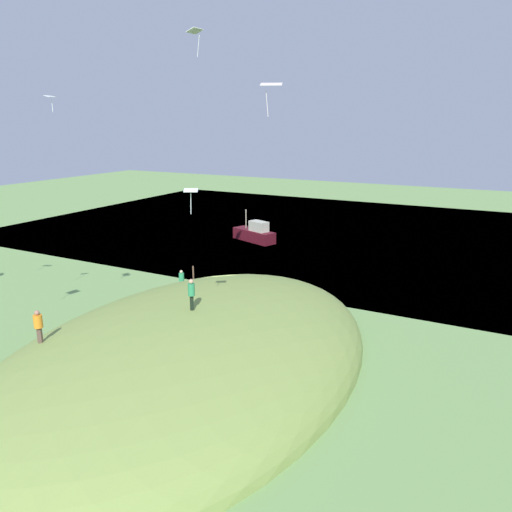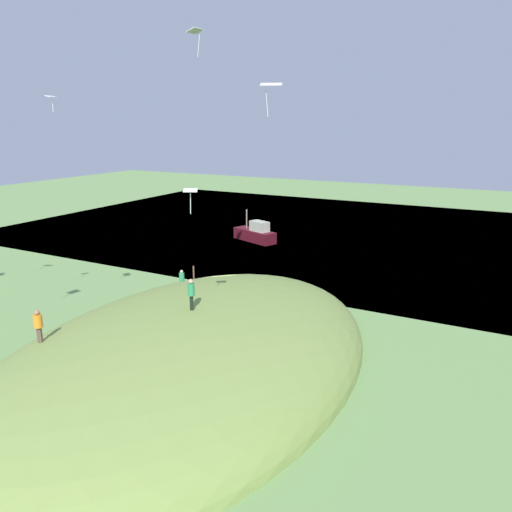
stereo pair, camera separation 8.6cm
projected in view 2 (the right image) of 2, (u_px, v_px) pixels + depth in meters
name	position (u px, v px, depth m)	size (l,w,h in m)	color
ground_plane	(219.00, 303.00, 36.79)	(160.00, 160.00, 0.00)	#6F9752
lake_water	(341.00, 233.00, 61.24)	(49.75, 80.00, 0.40)	#38657F
grass_hill	(190.00, 364.00, 27.52)	(28.80, 18.00, 6.57)	olive
boat_on_lake	(256.00, 234.00, 55.97)	(3.58, 5.81, 3.49)	#4A0F19
person_on_hilltop	(191.00, 290.00, 26.30)	(0.51, 0.51, 1.76)	black
person_watching_kites	(38.00, 322.00, 24.55)	(0.54, 0.54, 1.75)	brown
person_near_shore	(182.00, 278.00, 37.80)	(0.56, 0.56, 1.65)	black
kite_0	(271.00, 85.00, 26.05)	(1.18, 1.38, 1.77)	silver
kite_1	(195.00, 32.00, 31.88)	(1.07, 0.76, 1.75)	white
kite_4	(51.00, 97.00, 32.45)	(0.73, 0.54, 1.07)	white
kite_8	(190.00, 192.00, 22.82)	(0.71, 0.79, 1.22)	white
mooring_post	(194.00, 272.00, 42.49)	(0.14, 0.14, 1.15)	brown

